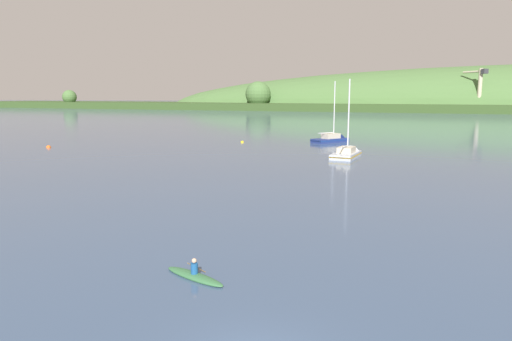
{
  "coord_description": "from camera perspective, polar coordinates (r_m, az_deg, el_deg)",
  "views": [
    {
      "loc": [
        3.43,
        -11.86,
        8.0
      ],
      "look_at": [
        -7.31,
        25.92,
        1.56
      ],
      "focal_mm": 32.14,
      "sensor_mm": 36.0,
      "label": 1
    }
  ],
  "objects": [
    {
      "name": "mooring_buoy_far_upstream",
      "position": [
        79.39,
        -1.73,
        3.52
      ],
      "size": [
        0.56,
        0.56,
        0.64
      ],
      "color": "yellow",
      "rests_on": "ground"
    },
    {
      "name": "canoe_with_paddler",
      "position": [
        21.01,
        -7.66,
        -12.85
      ],
      "size": [
        3.44,
        1.99,
        1.02
      ],
      "rotation": [
        0.0,
        0.0,
        2.74
      ],
      "color": "#33663D",
      "rests_on": "ground"
    },
    {
      "name": "sailboat_far_left",
      "position": [
        61.67,
        11.32,
        1.88
      ],
      "size": [
        3.75,
        7.72,
        11.38
      ],
      "rotation": [
        0.0,
        0.0,
        1.42
      ],
      "color": "#ADB2BC",
      "rests_on": "ground"
    },
    {
      "name": "mooring_buoy_off_fishing_boat",
      "position": [
        78.33,
        -24.4,
        2.61
      ],
      "size": [
        0.73,
        0.73,
        0.81
      ],
      "color": "#EA5B19",
      "rests_on": "ground"
    },
    {
      "name": "sailboat_near_mooring",
      "position": [
        81.31,
        9.64,
        3.66
      ],
      "size": [
        6.81,
        7.57,
        11.7
      ],
      "rotation": [
        0.0,
        0.0,
        0.89
      ],
      "color": "navy",
      "rests_on": "ground"
    },
    {
      "name": "dockside_crane",
      "position": [
        241.42,
        26.01,
        8.84
      ],
      "size": [
        9.66,
        11.95,
        20.59
      ],
      "rotation": [
        0.0,
        0.0,
        2.22
      ],
      "color": "#4C4C51",
      "rests_on": "ground"
    }
  ]
}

